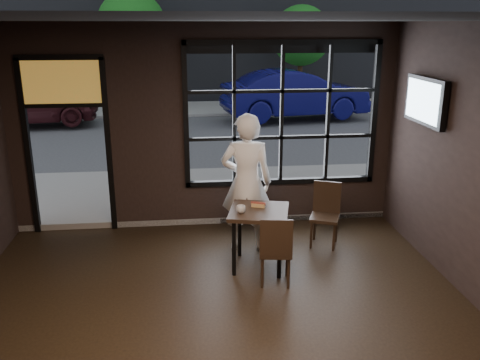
{
  "coord_description": "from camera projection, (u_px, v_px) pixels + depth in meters",
  "views": [
    {
      "loc": [
        -0.3,
        -4.3,
        3.18
      ],
      "look_at": [
        0.4,
        2.2,
        1.15
      ],
      "focal_mm": 38.0,
      "sensor_mm": 36.0,
      "label": 1
    }
  ],
  "objects": [
    {
      "name": "cup",
      "position": [
        241.0,
        209.0,
        6.58
      ],
      "size": [
        0.15,
        0.15,
        0.1
      ],
      "primitive_type": "imported",
      "rotation": [
        0.0,
        0.0,
        -0.29
      ],
      "color": "silver",
      "rests_on": "cafe_table"
    },
    {
      "name": "chair_near",
      "position": [
        275.0,
        249.0,
        6.38
      ],
      "size": [
        0.45,
        0.45,
        0.93
      ],
      "primitive_type": "cube",
      "rotation": [
        0.0,
        0.0,
        3.0
      ],
      "color": "black",
      "rests_on": "floor"
    },
    {
      "name": "cafe_table",
      "position": [
        259.0,
        238.0,
        6.81
      ],
      "size": [
        0.91,
        0.91,
        0.82
      ],
      "primitive_type": "cube",
      "rotation": [
        0.0,
        0.0,
        -0.23
      ],
      "color": "black",
      "rests_on": "floor"
    },
    {
      "name": "chair_window",
      "position": [
        325.0,
        216.0,
        7.45
      ],
      "size": [
        0.53,
        0.53,
        0.94
      ],
      "primitive_type": "cube",
      "rotation": [
        0.0,
        0.0,
        -0.39
      ],
      "color": "black",
      "rests_on": "floor"
    },
    {
      "name": "tv",
      "position": [
        426.0,
        101.0,
        6.85
      ],
      "size": [
        0.12,
        1.08,
        0.63
      ],
      "primitive_type": "cube",
      "color": "black",
      "rests_on": "wall_right"
    },
    {
      "name": "stained_transom",
      "position": [
        62.0,
        82.0,
        7.47
      ],
      "size": [
        1.2,
        0.06,
        0.7
      ],
      "primitive_type": "cube",
      "color": "orange",
      "rests_on": "ground"
    },
    {
      "name": "window_frame",
      "position": [
        282.0,
        114.0,
        7.97
      ],
      "size": [
        3.06,
        0.12,
        2.28
      ],
      "primitive_type": "cube",
      "color": "black",
      "rests_on": "ground"
    },
    {
      "name": "ceiling",
      "position": [
        220.0,
        19.0,
        4.1
      ],
      "size": [
        6.0,
        7.0,
        0.02
      ],
      "primitive_type": "cube",
      "color": "black",
      "rests_on": "ground"
    },
    {
      "name": "tree_left",
      "position": [
        132.0,
        27.0,
        18.58
      ],
      "size": [
        2.53,
        2.53,
        4.31
      ],
      "color": "#332114",
      "rests_on": "street_asphalt"
    },
    {
      "name": "tree_right",
      "position": [
        301.0,
        36.0,
        19.11
      ],
      "size": [
        2.24,
        2.24,
        3.83
      ],
      "color": "#332114",
      "rests_on": "street_asphalt"
    },
    {
      "name": "man",
      "position": [
        246.0,
        183.0,
        7.23
      ],
      "size": [
        0.79,
        0.57,
        2.0
      ],
      "primitive_type": "imported",
      "rotation": [
        0.0,
        0.0,
        3.01
      ],
      "color": "white",
      "rests_on": "floor"
    },
    {
      "name": "hotdog",
      "position": [
        258.0,
        205.0,
        6.79
      ],
      "size": [
        0.22,
        0.15,
        0.06
      ],
      "primitive_type": null,
      "rotation": [
        0.0,
        0.0,
        -0.38
      ],
      "color": "tan",
      "rests_on": "cafe_table"
    },
    {
      "name": "maroon_car",
      "position": [
        24.0,
        100.0,
        15.82
      ],
      "size": [
        4.64,
        2.35,
        1.52
      ],
      "primitive_type": "imported",
      "rotation": [
        0.0,
        0.0,
        1.7
      ],
      "color": "#3C1318",
      "rests_on": "street_asphalt"
    },
    {
      "name": "navy_car",
      "position": [
        295.0,
        94.0,
        16.91
      ],
      "size": [
        5.04,
        2.4,
        1.59
      ],
      "primitive_type": "imported",
      "rotation": [
        0.0,
        0.0,
        1.72
      ],
      "color": "#0C0C4D",
      "rests_on": "street_asphalt"
    },
    {
      "name": "street_asphalt",
      "position": [
        190.0,
        83.0,
        27.85
      ],
      "size": [
        60.0,
        41.0,
        0.04
      ],
      "primitive_type": "cube",
      "color": "#545456",
      "rests_on": "ground"
    },
    {
      "name": "floor",
      "position": [
        224.0,
        357.0,
        5.06
      ],
      "size": [
        6.0,
        7.0,
        0.02
      ],
      "primitive_type": "cube",
      "color": "black",
      "rests_on": "ground"
    }
  ]
}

